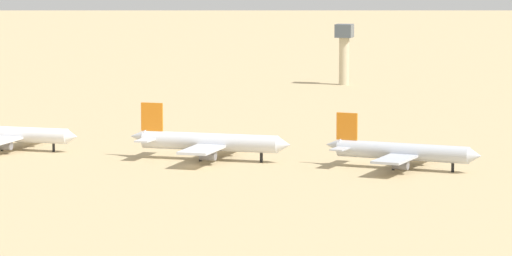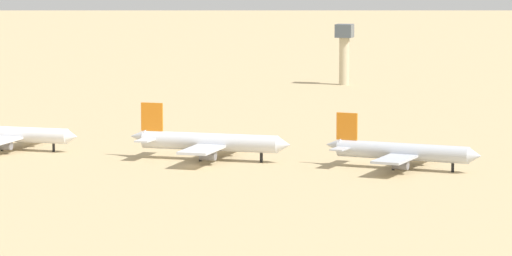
% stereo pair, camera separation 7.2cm
% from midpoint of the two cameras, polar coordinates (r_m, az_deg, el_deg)
% --- Properties ---
extents(ground, '(4000.00, 4000.00, 0.00)m').
position_cam_midpoint_polar(ground, '(290.66, -2.48, -1.49)').
color(ground, tan).
extents(parked_jet_orange_3, '(31.16, 26.13, 10.31)m').
position_cam_midpoint_polar(parked_jet_orange_3, '(317.69, -9.48, -0.24)').
color(parked_jet_orange_3, white).
rests_on(parked_jet_orange_3, ground).
extents(parked_jet_orange_4, '(34.21, 28.66, 11.32)m').
position_cam_midpoint_polar(parked_jet_orange_4, '(298.57, -1.84, -0.54)').
color(parked_jet_orange_4, silver).
rests_on(parked_jet_orange_4, ground).
extents(parked_jet_orange_5, '(31.79, 27.03, 10.51)m').
position_cam_midpoint_polar(parked_jet_orange_5, '(287.72, 5.63, -0.91)').
color(parked_jet_orange_5, silver).
rests_on(parked_jet_orange_5, ground).
extents(control_tower, '(5.20, 5.20, 18.99)m').
position_cam_midpoint_polar(control_tower, '(461.91, 3.43, 3.09)').
color(control_tower, '#C6B793').
rests_on(control_tower, ground).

